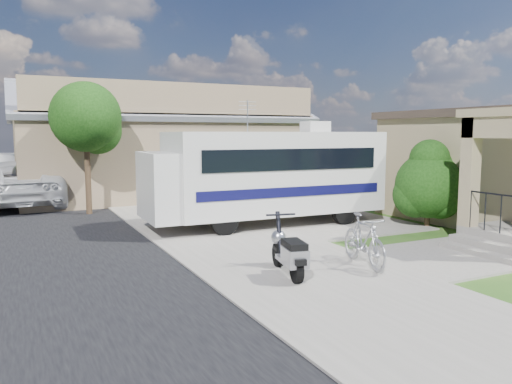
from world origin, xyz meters
name	(u,v)px	position (x,y,z in m)	size (l,w,h in m)	color
ground	(326,261)	(0.00, 0.00, 0.00)	(120.00, 120.00, 0.00)	#193F11
sidewalk_slab	(160,205)	(-1.00, 10.00, 0.03)	(4.00, 80.00, 0.06)	slate
driveway_slab	(285,222)	(1.50, 4.50, 0.03)	(7.00, 6.00, 0.05)	slate
walk_slab	(459,255)	(3.00, -1.00, 0.03)	(4.00, 3.00, 0.05)	slate
warehouse	(157,151)	(0.00, 13.97, 1.99)	(12.50, 8.40, 5.04)	#846952
street_tree_a	(89,121)	(-3.70, 9.05, 3.25)	(2.44, 2.40, 4.58)	#2F1F15
street_tree_b	(61,122)	(-3.70, 19.05, 3.39)	(2.44, 2.40, 4.73)	#2F1F15
street_tree_c	(49,129)	(-3.70, 28.05, 3.10)	(2.44, 2.40, 4.42)	#2F1F15
motorhome	(267,173)	(0.81, 4.39, 1.61)	(7.34, 2.49, 3.75)	#BBBBB6
shrub	(428,182)	(5.04, 2.03, 1.35)	(2.15, 2.05, 2.64)	#2F1F15
scooter	(289,253)	(-1.43, -0.84, 0.51)	(0.76, 1.74, 1.15)	black
bicycle	(364,243)	(0.33, -0.90, 0.54)	(0.51, 1.80, 1.08)	#96979D
pickup_truck	(20,183)	(-5.91, 12.48, 0.88)	(2.93, 6.34, 1.76)	silver
garden_hose	(465,245)	(3.72, -0.54, 0.08)	(0.37, 0.37, 0.17)	#156A25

